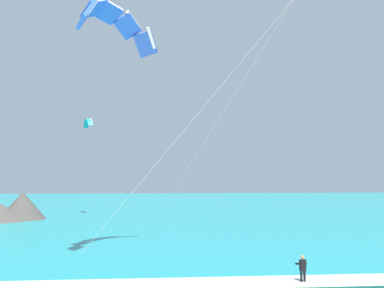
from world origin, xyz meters
name	(u,v)px	position (x,y,z in m)	size (l,w,h in m)	color
sea	(202,206)	(0.00, 74.25, 0.10)	(200.00, 120.00, 0.20)	teal
surf_foam	(312,281)	(0.00, 15.25, 0.22)	(200.00, 2.39, 0.04)	white
surfboard	(303,286)	(-0.59, 15.01, 0.03)	(0.73, 1.46, 0.09)	#239EC6
kitesurfer	(303,269)	(-0.59, 15.03, 0.94)	(0.59, 0.59, 1.69)	black
kite_primary	(115,22)	(-11.98, 22.22, 17.60)	(13.75, 10.16, 17.74)	blue
kite_distant	(88,122)	(-19.52, 54.28, 14.35)	(1.94, 3.59, 1.29)	teal
headland_left	(12,209)	(-28.58, 49.40, 1.62)	(9.68, 9.21, 3.96)	#47423D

